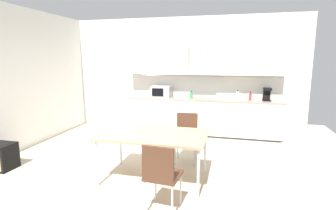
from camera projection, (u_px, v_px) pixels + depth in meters
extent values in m
cube|color=beige|center=(138.00, 172.00, 4.36)|extent=(8.02, 8.26, 0.02)
cube|color=silver|center=(175.00, 75.00, 6.79)|extent=(6.41, 0.10, 2.87)
cube|color=#333333|center=(200.00, 133.00, 6.52)|extent=(3.62, 0.56, 0.05)
cube|color=silver|center=(201.00, 116.00, 6.44)|extent=(3.77, 0.61, 0.81)
cube|color=gray|center=(201.00, 99.00, 6.37)|extent=(3.79, 0.63, 0.03)
cube|color=silver|center=(133.00, 107.00, 6.50)|extent=(0.01, 0.01, 0.14)
cube|color=silver|center=(151.00, 108.00, 6.39)|extent=(0.01, 0.01, 0.14)
cube|color=silver|center=(170.00, 109.00, 6.28)|extent=(0.01, 0.01, 0.14)
cube|color=silver|center=(189.00, 110.00, 6.16)|extent=(0.01, 0.01, 0.14)
cube|color=silver|center=(203.00, 87.00, 6.60)|extent=(3.77, 0.02, 0.52)
cube|color=silver|center=(158.00, 61.00, 6.61)|extent=(1.55, 0.34, 0.65)
cube|color=silver|center=(251.00, 61.00, 6.07)|extent=(1.55, 0.34, 0.65)
cube|color=#B7BABF|center=(202.00, 73.00, 6.37)|extent=(0.68, 0.40, 0.10)
cube|color=#B7BABF|center=(203.00, 60.00, 6.42)|extent=(0.20, 0.16, 0.60)
cube|color=#ADADB2|center=(161.00, 92.00, 6.59)|extent=(0.48, 0.34, 0.28)
cube|color=black|center=(158.00, 92.00, 6.43)|extent=(0.29, 0.01, 0.20)
cube|color=black|center=(267.00, 100.00, 6.01)|extent=(0.18, 0.18, 0.02)
cylinder|color=black|center=(267.00, 97.00, 5.99)|extent=(0.12, 0.12, 0.12)
cube|color=black|center=(267.00, 94.00, 6.04)|extent=(0.16, 0.08, 0.30)
cube|color=black|center=(267.00, 89.00, 5.95)|extent=(0.18, 0.16, 0.06)
cylinder|color=white|center=(238.00, 96.00, 6.16)|extent=(0.07, 0.07, 0.19)
cylinder|color=black|center=(238.00, 91.00, 6.14)|extent=(0.03, 0.03, 0.04)
cylinder|color=red|center=(250.00, 97.00, 6.10)|extent=(0.06, 0.06, 0.17)
cylinder|color=black|center=(250.00, 92.00, 6.09)|extent=(0.02, 0.02, 0.04)
cylinder|color=green|center=(191.00, 95.00, 6.36)|extent=(0.07, 0.07, 0.16)
cylinder|color=black|center=(191.00, 91.00, 6.35)|extent=(0.03, 0.03, 0.03)
cube|color=tan|center=(154.00, 135.00, 3.95)|extent=(1.60, 0.96, 0.04)
cylinder|color=silver|center=(97.00, 163.00, 3.79)|extent=(0.04, 0.04, 0.69)
cylinder|color=silver|center=(198.00, 174.00, 3.44)|extent=(0.04, 0.04, 0.69)
cylinder|color=silver|center=(121.00, 145.00, 4.59)|extent=(0.04, 0.04, 0.69)
cylinder|color=silver|center=(205.00, 152.00, 4.24)|extent=(0.04, 0.04, 0.69)
cube|color=#4C2D1E|center=(186.00, 138.00, 4.66)|extent=(0.43, 0.43, 0.04)
cube|color=#4C2D1E|center=(187.00, 124.00, 4.79)|extent=(0.38, 0.07, 0.40)
cylinder|color=silver|center=(195.00, 155.00, 4.50)|extent=(0.02, 0.02, 0.43)
cylinder|color=silver|center=(175.00, 153.00, 4.56)|extent=(0.02, 0.02, 0.43)
cylinder|color=silver|center=(196.00, 148.00, 4.83)|extent=(0.02, 0.02, 0.43)
cylinder|color=silver|center=(178.00, 147.00, 4.89)|extent=(0.02, 0.02, 0.43)
cube|color=#4C2D1E|center=(163.00, 175.00, 3.17)|extent=(0.43, 0.43, 0.04)
cube|color=#4C2D1E|center=(158.00, 164.00, 2.96)|extent=(0.38, 0.07, 0.40)
cylinder|color=silver|center=(156.00, 185.00, 3.42)|extent=(0.02, 0.02, 0.43)
cylinder|color=silver|center=(181.00, 189.00, 3.31)|extent=(0.02, 0.02, 0.43)
cylinder|color=silver|center=(145.00, 198.00, 3.11)|extent=(0.02, 0.02, 0.43)
cylinder|color=silver|center=(172.00, 203.00, 3.00)|extent=(0.02, 0.02, 0.43)
cone|color=silver|center=(153.00, 67.00, 3.78)|extent=(0.32, 0.32, 0.22)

